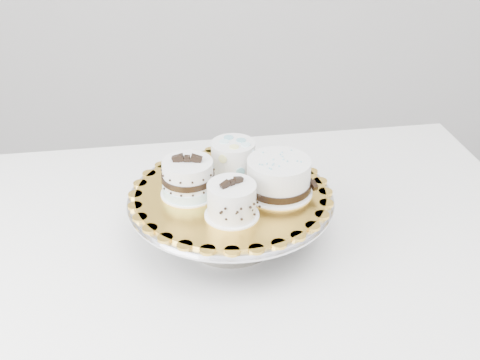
{
  "coord_description": "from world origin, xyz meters",
  "views": [
    {
      "loc": [
        0.05,
        -0.74,
        1.48
      ],
      "look_at": [
        0.07,
        0.28,
        0.88
      ],
      "focal_mm": 45.0,
      "sensor_mm": 36.0,
      "label": 1
    }
  ],
  "objects_px": {
    "cake_board": "(231,193)",
    "cake_ribbon": "(279,178)",
    "cake_dots": "(233,157)",
    "table": "(235,259)",
    "cake_swirl": "(232,201)",
    "cake_banded": "(188,179)",
    "cake_stand": "(231,209)"
  },
  "relations": [
    {
      "from": "table",
      "to": "cake_banded",
      "type": "distance_m",
      "value": 0.24
    },
    {
      "from": "cake_dots",
      "to": "cake_board",
      "type": "bearing_deg",
      "value": -101.84
    },
    {
      "from": "table",
      "to": "cake_ribbon",
      "type": "bearing_deg",
      "value": -24.49
    },
    {
      "from": "cake_swirl",
      "to": "cake_dots",
      "type": "bearing_deg",
      "value": 53.47
    },
    {
      "from": "cake_stand",
      "to": "cake_board",
      "type": "bearing_deg",
      "value": 180.0
    },
    {
      "from": "cake_swirl",
      "to": "cake_board",
      "type": "bearing_deg",
      "value": 56.08
    },
    {
      "from": "cake_stand",
      "to": "cake_ribbon",
      "type": "height_order",
      "value": "cake_ribbon"
    },
    {
      "from": "cake_board",
      "to": "cake_banded",
      "type": "distance_m",
      "value": 0.09
    },
    {
      "from": "table",
      "to": "cake_ribbon",
      "type": "xyz_separation_m",
      "value": [
        0.09,
        -0.03,
        0.22
      ]
    },
    {
      "from": "cake_dots",
      "to": "cake_ribbon",
      "type": "height_order",
      "value": "cake_ribbon"
    },
    {
      "from": "cake_stand",
      "to": "cake_ribbon",
      "type": "distance_m",
      "value": 0.12
    },
    {
      "from": "cake_banded",
      "to": "cake_dots",
      "type": "distance_m",
      "value": 0.12
    },
    {
      "from": "cake_ribbon",
      "to": "cake_banded",
      "type": "bearing_deg",
      "value": 159.23
    },
    {
      "from": "cake_banded",
      "to": "cake_ribbon",
      "type": "bearing_deg",
      "value": 4.19
    },
    {
      "from": "cake_board",
      "to": "cake_banded",
      "type": "bearing_deg",
      "value": -178.18
    },
    {
      "from": "cake_dots",
      "to": "table",
      "type": "bearing_deg",
      "value": -95.46
    },
    {
      "from": "cake_swirl",
      "to": "cake_dots",
      "type": "relative_size",
      "value": 1.11
    },
    {
      "from": "cake_ribbon",
      "to": "cake_stand",
      "type": "bearing_deg",
      "value": 158.03
    },
    {
      "from": "cake_board",
      "to": "cake_swirl",
      "type": "bearing_deg",
      "value": -89.2
    },
    {
      "from": "cake_stand",
      "to": "cake_dots",
      "type": "height_order",
      "value": "cake_dots"
    },
    {
      "from": "table",
      "to": "cake_banded",
      "type": "height_order",
      "value": "cake_banded"
    },
    {
      "from": "cake_board",
      "to": "cake_ribbon",
      "type": "relative_size",
      "value": 2.35
    },
    {
      "from": "cake_swirl",
      "to": "cake_banded",
      "type": "height_order",
      "value": "cake_banded"
    },
    {
      "from": "cake_swirl",
      "to": "cake_banded",
      "type": "bearing_deg",
      "value": 101.71
    },
    {
      "from": "cake_dots",
      "to": "cake_ribbon",
      "type": "distance_m",
      "value": 0.12
    },
    {
      "from": "cake_banded",
      "to": "cake_dots",
      "type": "bearing_deg",
      "value": 48.06
    },
    {
      "from": "table",
      "to": "cake_ribbon",
      "type": "relative_size",
      "value": 8.97
    },
    {
      "from": "cake_swirl",
      "to": "table",
      "type": "bearing_deg",
      "value": 51.36
    },
    {
      "from": "table",
      "to": "cake_ribbon",
      "type": "distance_m",
      "value": 0.23
    },
    {
      "from": "cake_board",
      "to": "cake_dots",
      "type": "distance_m",
      "value": 0.09
    },
    {
      "from": "cake_board",
      "to": "cake_ribbon",
      "type": "bearing_deg",
      "value": -0.76
    },
    {
      "from": "cake_board",
      "to": "cake_ribbon",
      "type": "xyz_separation_m",
      "value": [
        0.09,
        -0.0,
        0.04
      ]
    }
  ]
}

